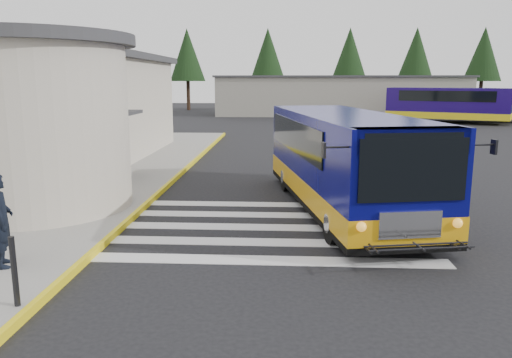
# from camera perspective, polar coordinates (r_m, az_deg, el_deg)

# --- Properties ---
(ground) EXTENTS (140.00, 140.00, 0.00)m
(ground) POSITION_cam_1_polar(r_m,az_deg,el_deg) (13.64, 3.03, -4.61)
(ground) COLOR black
(ground) RESTS_ON ground
(sidewalk) EXTENTS (10.00, 34.00, 0.15)m
(sidewalk) POSITION_cam_1_polar(r_m,az_deg,el_deg) (19.68, -24.14, -0.44)
(sidewalk) COLOR gray
(sidewalk) RESTS_ON ground
(curb_strip) EXTENTS (0.12, 34.00, 0.16)m
(curb_strip) POSITION_cam_1_polar(r_m,az_deg,el_deg) (17.96, -9.96, -0.63)
(curb_strip) COLOR yellow
(curb_strip) RESTS_ON ground
(station_building) EXTENTS (12.70, 18.70, 4.80)m
(station_building) POSITION_cam_1_polar(r_m,az_deg,el_deg) (22.80, -25.48, 7.25)
(station_building) COLOR #B9AC9C
(station_building) RESTS_ON ground
(crosswalk) EXTENTS (8.00, 5.35, 0.01)m
(crosswalk) POSITION_cam_1_polar(r_m,az_deg,el_deg) (12.88, 0.79, -5.53)
(crosswalk) COLOR silver
(crosswalk) RESTS_ON ground
(depot_building) EXTENTS (26.40, 8.40, 4.20)m
(depot_building) POSITION_cam_1_polar(r_m,az_deg,el_deg) (55.47, 9.47, 9.41)
(depot_building) COLOR gray
(depot_building) RESTS_ON ground
(tree_line) EXTENTS (58.40, 4.40, 10.00)m
(tree_line) POSITION_cam_1_polar(r_m,az_deg,el_deg) (63.51, 9.07, 13.85)
(tree_line) COLOR black
(tree_line) RESTS_ON ground
(transit_bus) EXTENTS (4.70, 10.18, 2.79)m
(transit_bus) POSITION_cam_1_polar(r_m,az_deg,el_deg) (14.59, 9.93, 1.66)
(transit_bus) COLOR #07085C
(transit_bus) RESTS_ON ground
(pedestrian_a) EXTENTS (0.70, 0.80, 1.85)m
(pedestrian_a) POSITION_cam_1_polar(r_m,az_deg,el_deg) (10.80, -27.15, -4.21)
(pedestrian_a) COLOR black
(pedestrian_a) RESTS_ON sidewalk
(bollard) EXTENTS (0.09, 0.09, 1.16)m
(bollard) POSITION_cam_1_polar(r_m,az_deg,el_deg) (8.93, -25.89, -9.50)
(bollard) COLOR black
(bollard) RESTS_ON sidewalk
(far_bus_a) EXTENTS (10.43, 7.14, 2.64)m
(far_bus_a) POSITION_cam_1_polar(r_m,az_deg,el_deg) (47.58, 21.07, 8.08)
(far_bus_a) COLOR #190758
(far_bus_a) RESTS_ON ground
(far_bus_b) EXTENTS (8.86, 3.90, 2.21)m
(far_bus_b) POSITION_cam_1_polar(r_m,az_deg,el_deg) (49.94, 24.31, 7.63)
(far_bus_b) COLOR #155023
(far_bus_b) RESTS_ON ground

